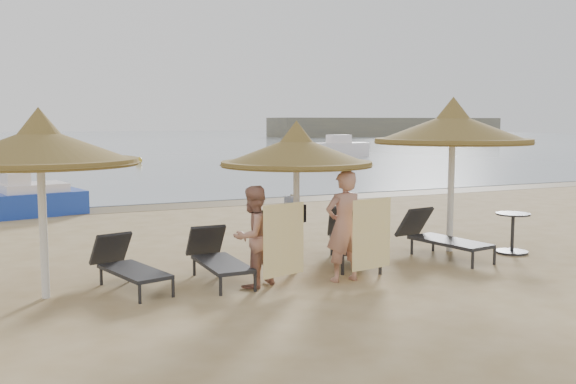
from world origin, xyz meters
name	(u,v)px	position (x,y,z in m)	size (l,w,h in m)	color
ground	(261,282)	(0.00, 0.00, 0.00)	(160.00, 160.00, 0.00)	tan
sea	(27,140)	(0.00, 80.00, 0.01)	(200.00, 140.00, 0.03)	gray
wet_sand_strip	(139,208)	(0.00, 9.40, 0.00)	(200.00, 1.60, 0.01)	brown
palapa_left	(40,147)	(-3.12, 0.43, 2.14)	(2.72, 2.72, 2.69)	white
palapa_center	(296,152)	(0.82, 0.46, 2.00)	(2.53, 2.53, 2.51)	white
palapa_right	(453,129)	(4.22, 0.72, 2.35)	(2.98, 2.98, 2.96)	white
lounger_far_left	(127,265)	(-1.95, 0.55, 0.35)	(0.99, 1.81, 0.77)	#27282C
lounger_near_left	(217,257)	(-0.56, 0.47, 0.36)	(0.59, 1.78, 0.79)	#27282C
lounger_near_right	(352,238)	(2.09, 0.79, 0.41)	(1.39, 2.15, 0.92)	#27282C
lounger_far_right	(439,236)	(3.72, 0.41, 0.38)	(0.94, 1.99, 0.85)	#27282C
side_table	(512,234)	(5.18, 0.07, 0.36)	(0.63, 0.63, 0.77)	#27282C
person_left	(253,228)	(-0.20, -0.20, 0.89)	(0.82, 0.53, 1.78)	tan
person_right	(344,217)	(1.21, -0.46, 1.01)	(0.93, 0.60, 2.02)	tan
towel_left	(284,240)	(0.15, -0.55, 0.75)	(0.75, 0.23, 1.09)	yellow
towel_right	(372,234)	(1.56, -0.71, 0.76)	(0.78, 0.17, 1.10)	yellow
bag_patterned	(292,206)	(0.82, 0.64, 1.08)	(0.27, 0.16, 0.33)	white
bag_dark	(301,214)	(0.82, 0.30, 0.99)	(0.22, 0.14, 0.29)	black
pedal_boat	(32,199)	(-2.85, 9.21, 0.43)	(2.76, 1.97, 1.17)	#1D3DAF
buoy_mid	(139,160)	(3.97, 28.89, 0.20)	(0.39, 0.39, 0.39)	gold
buoy_right	(346,161)	(14.88, 23.52, 0.19)	(0.38, 0.38, 0.38)	gold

